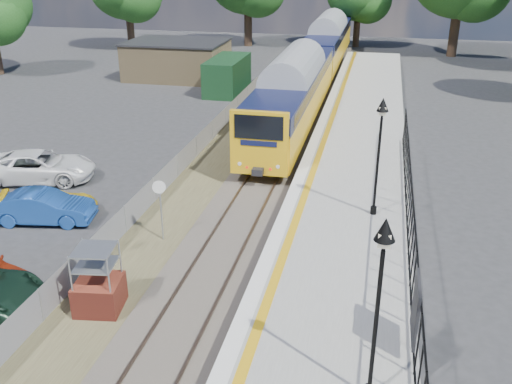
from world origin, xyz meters
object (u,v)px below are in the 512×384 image
(brick_plinth, at_px, (98,281))
(car_white, at_px, (39,166))
(car_blue, at_px, (43,207))
(train, at_px, (315,60))
(speed_sign, at_px, (160,201))
(car_yellow, at_px, (50,203))
(victorian_lamp_south, at_px, (381,270))
(victorian_lamp_north, at_px, (381,130))

(brick_plinth, relative_size, car_white, 0.42)
(car_blue, bearing_deg, train, -27.09)
(car_white, bearing_deg, train, -39.61)
(brick_plinth, relative_size, speed_sign, 0.87)
(car_blue, relative_size, car_yellow, 1.06)
(victorian_lamp_south, height_order, victorian_lamp_north, same)
(car_yellow, bearing_deg, speed_sign, -124.75)
(speed_sign, bearing_deg, car_blue, 156.26)
(brick_plinth, height_order, car_blue, brick_plinth)
(train, bearing_deg, victorian_lamp_south, -80.78)
(victorian_lamp_south, distance_m, victorian_lamp_north, 10.00)
(victorian_lamp_south, xyz_separation_m, victorian_lamp_north, (-0.20, 10.00, 0.00))
(victorian_lamp_north, distance_m, speed_sign, 8.59)
(speed_sign, xyz_separation_m, car_blue, (-5.34, 0.50, -1.01))
(brick_plinth, bearing_deg, victorian_lamp_south, -19.89)
(car_white, bearing_deg, victorian_lamp_south, -140.80)
(victorian_lamp_south, distance_m, car_blue, 16.12)
(speed_sign, distance_m, car_white, 9.27)
(speed_sign, bearing_deg, brick_plinth, -111.45)
(train, xyz_separation_m, car_blue, (-7.89, -25.67, -1.67))
(victorian_lamp_south, height_order, speed_sign, victorian_lamp_south)
(speed_sign, bearing_deg, victorian_lamp_south, -62.14)
(victorian_lamp_north, height_order, speed_sign, victorian_lamp_north)
(train, height_order, car_white, train)
(victorian_lamp_north, relative_size, car_white, 0.87)
(victorian_lamp_north, distance_m, car_blue, 13.80)
(victorian_lamp_north, bearing_deg, speed_sign, -163.71)
(speed_sign, height_order, car_blue, speed_sign)
(victorian_lamp_south, relative_size, train, 0.11)
(brick_plinth, relative_size, car_yellow, 0.57)
(car_blue, distance_m, car_yellow, 0.67)
(victorian_lamp_south, distance_m, car_white, 20.52)
(victorian_lamp_north, height_order, car_blue, victorian_lamp_north)
(speed_sign, distance_m, car_blue, 5.46)
(victorian_lamp_north, xyz_separation_m, brick_plinth, (-8.10, -7.00, -3.24))
(victorian_lamp_south, xyz_separation_m, car_blue, (-13.39, 8.20, -3.62))
(victorian_lamp_north, distance_m, brick_plinth, 11.19)
(brick_plinth, bearing_deg, car_blue, 134.39)
(brick_plinth, xyz_separation_m, car_white, (-7.78, 9.23, -0.32))
(victorian_lamp_north, bearing_deg, train, 102.52)
(victorian_lamp_south, distance_m, brick_plinth, 9.41)
(train, xyz_separation_m, car_yellow, (-8.00, -25.02, -1.78))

